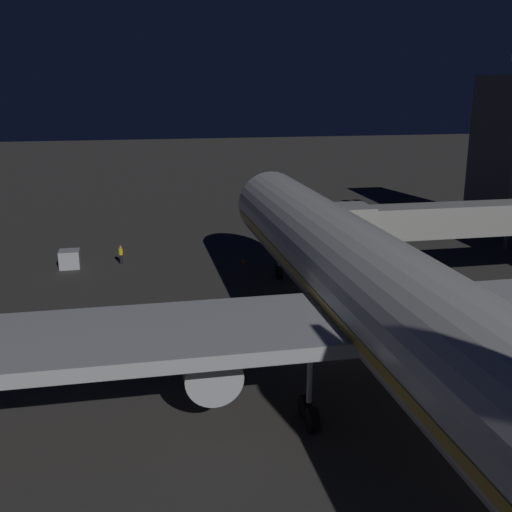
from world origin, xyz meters
TOP-DOWN VIEW (x-y plane):
  - ground_plane at (0.00, 0.00)m, footprint 320.00×320.00m
  - airliner_at_gate at (-0.00, 9.60)m, footprint 53.63×59.95m
  - jet_bridge at (-12.11, -7.45)m, footprint 22.64×3.40m
  - baggage_container_spare at (18.34, -20.69)m, footprint 1.85×1.81m
  - ground_crew_near_nose_gear at (13.66, -20.96)m, footprint 0.40×0.40m
  - traffic_cone_nose_port at (-2.20, -18.91)m, footprint 0.36×0.36m
  - traffic_cone_nose_starboard at (2.20, -18.91)m, footprint 0.36×0.36m

SIDE VIEW (x-z plane):
  - ground_plane at x=0.00m, z-range 0.00..0.00m
  - traffic_cone_nose_port at x=-2.20m, z-range 0.00..0.55m
  - traffic_cone_nose_starboard at x=2.20m, z-range 0.00..0.55m
  - baggage_container_spare at x=18.34m, z-range 0.00..1.67m
  - ground_crew_near_nose_gear at x=13.66m, z-range 0.10..1.93m
  - airliner_at_gate at x=0.00m, z-range -3.17..14.95m
  - jet_bridge at x=-12.11m, z-range 2.23..9.77m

